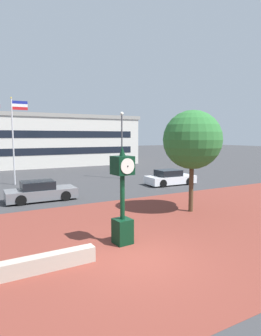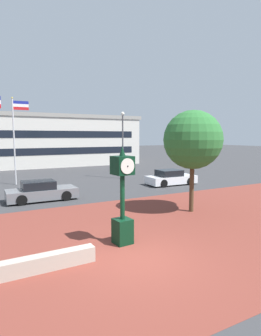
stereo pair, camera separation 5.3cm
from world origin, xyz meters
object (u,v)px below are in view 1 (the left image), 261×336
plaza_tree (193,141)px  civic_building (39,140)px  street_lamp_post (122,138)px  car_street_mid (170,178)px  car_street_near (40,192)px  flagpole_secondary (14,135)px  street_clock (122,199)px

plaza_tree → civic_building: size_ratio=0.20×
plaza_tree → street_lamp_post: 12.77m
car_street_mid → car_street_near: bearing=-83.0°
plaza_tree → civic_building: bearing=94.2°
flagpole_secondary → street_clock: bearing=-83.2°
car_street_mid → flagpole_secondary: (-11.54, 6.26, 3.63)m
street_clock → flagpole_secondary: flagpole_secondary is taller
street_clock → car_street_near: (-1.32, 9.05, -1.18)m
street_clock → civic_building: size_ratio=0.14×
civic_building → car_street_mid: bearing=-74.9°
plaza_tree → street_lamp_post: size_ratio=0.86×
car_street_mid → street_lamp_post: (-2.00, 5.11, 3.38)m
car_street_mid → street_lamp_post: street_lamp_post is taller
car_street_near → flagpole_secondary: size_ratio=0.59×
street_lamp_post → flagpole_secondary: bearing=173.1°
car_street_near → street_lamp_post: bearing=124.6°
car_street_mid → flagpole_secondary: size_ratio=0.58×
plaza_tree → car_street_mid: 9.12m
plaza_tree → car_street_near: (-6.90, 6.57, -3.28)m
street_lamp_post → car_street_mid: bearing=-68.7°
street_clock → car_street_mid: size_ratio=0.88×
car_street_mid → flagpole_secondary: flagpole_secondary is taller
civic_building → street_lamp_post: size_ratio=4.19×
street_clock → street_lamp_post: size_ratio=0.58×
car_street_near → flagpole_secondary: (-0.63, 7.20, 3.63)m
flagpole_secondary → civic_building: 17.83m
street_clock → street_lamp_post: 17.05m
street_clock → plaza_tree: size_ratio=0.68×
car_street_near → flagpole_secondary: 8.09m
car_street_near → plaza_tree: bearing=46.9°
plaza_tree → car_street_mid: bearing=61.9°
plaza_tree → car_street_near: plaza_tree is taller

